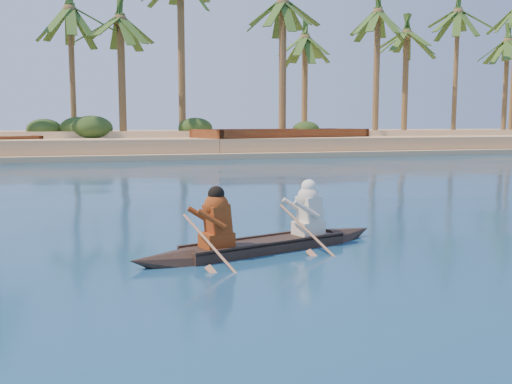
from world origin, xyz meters
name	(u,v)px	position (x,y,z in m)	size (l,w,h in m)	color
sandy_embankment	(34,141)	(0.00, 46.89, 0.53)	(150.00, 51.00, 1.50)	tan
palm_grove	(17,50)	(0.00, 35.00, 8.00)	(110.00, 14.00, 16.00)	#335B20
shrub_cluster	(16,139)	(0.00, 31.50, 1.20)	(100.00, 6.00, 2.40)	#273D16
canoe	(265,236)	(8.00, -4.00, 0.28)	(5.29, 2.22, 1.46)	#30221A
barge_right	(283,144)	(19.26, 27.00, 0.79)	(14.18, 8.02, 2.24)	brown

